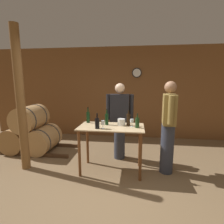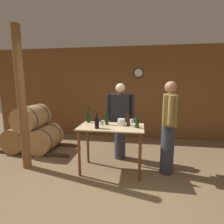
# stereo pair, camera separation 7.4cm
# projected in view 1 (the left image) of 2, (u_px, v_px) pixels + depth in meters

# --- Properties ---
(ground_plane) EXTENTS (14.00, 14.00, 0.00)m
(ground_plane) POSITION_uv_depth(u_px,v_px,m) (108.00, 191.00, 2.74)
(ground_plane) COLOR brown
(back_wall) EXTENTS (8.40, 0.08, 2.70)m
(back_wall) POSITION_uv_depth(u_px,v_px,m) (122.00, 93.00, 5.28)
(back_wall) COLOR brown
(back_wall) RESTS_ON ground_plane
(barrel_rack) EXTENTS (2.11, 0.81, 1.13)m
(barrel_rack) POSITION_uv_depth(u_px,v_px,m) (31.00, 132.00, 4.29)
(barrel_rack) COLOR #4C331E
(barrel_rack) RESTS_ON ground_plane
(tasting_table) EXTENTS (1.19, 0.66, 0.88)m
(tasting_table) POSITION_uv_depth(u_px,v_px,m) (111.00, 135.00, 3.24)
(tasting_table) COLOR #D1B284
(tasting_table) RESTS_ON ground_plane
(wooden_post) EXTENTS (0.16, 0.16, 2.70)m
(wooden_post) POSITION_uv_depth(u_px,v_px,m) (20.00, 100.00, 3.24)
(wooden_post) COLOR brown
(wooden_post) RESTS_ON ground_plane
(wine_bottle_far_left) EXTENTS (0.07, 0.07, 0.31)m
(wine_bottle_far_left) POSITION_uv_depth(u_px,v_px,m) (88.00, 117.00, 3.48)
(wine_bottle_far_left) COLOR black
(wine_bottle_far_left) RESTS_ON tasting_table
(wine_bottle_left) EXTENTS (0.08, 0.08, 0.28)m
(wine_bottle_left) POSITION_uv_depth(u_px,v_px,m) (97.00, 123.00, 3.05)
(wine_bottle_left) COLOR black
(wine_bottle_left) RESTS_ON tasting_table
(wine_bottle_center) EXTENTS (0.06, 0.06, 0.30)m
(wine_bottle_center) POSITION_uv_depth(u_px,v_px,m) (107.00, 119.00, 3.31)
(wine_bottle_center) COLOR black
(wine_bottle_center) RESTS_ON tasting_table
(wine_bottle_right) EXTENTS (0.07, 0.07, 0.29)m
(wine_bottle_right) POSITION_uv_depth(u_px,v_px,m) (128.00, 119.00, 3.26)
(wine_bottle_right) COLOR black
(wine_bottle_right) RESTS_ON tasting_table
(wine_bottle_far_right) EXTENTS (0.07, 0.07, 0.26)m
(wine_bottle_far_right) POSITION_uv_depth(u_px,v_px,m) (137.00, 122.00, 3.10)
(wine_bottle_far_right) COLOR #193819
(wine_bottle_far_right) RESTS_ON tasting_table
(wine_glass_near_left) EXTENTS (0.06, 0.06, 0.14)m
(wine_glass_near_left) POSITION_uv_depth(u_px,v_px,m) (103.00, 123.00, 3.05)
(wine_glass_near_left) COLOR silver
(wine_glass_near_left) RESTS_ON tasting_table
(wine_glass_near_center) EXTENTS (0.07, 0.07, 0.14)m
(wine_glass_near_center) POSITION_uv_depth(u_px,v_px,m) (132.00, 121.00, 3.17)
(wine_glass_near_center) COLOR silver
(wine_glass_near_center) RESTS_ON tasting_table
(ice_bucket) EXTENTS (0.14, 0.14, 0.13)m
(ice_bucket) POSITION_uv_depth(u_px,v_px,m) (121.00, 122.00, 3.27)
(ice_bucket) COLOR white
(ice_bucket) RESTS_ON tasting_table
(person_host) EXTENTS (0.59, 0.24, 1.66)m
(person_host) POSITION_uv_depth(u_px,v_px,m) (120.00, 120.00, 3.79)
(person_host) COLOR #333847
(person_host) RESTS_ON ground_plane
(person_visitor_with_scarf) EXTENTS (0.25, 0.59, 1.70)m
(person_visitor_with_scarf) POSITION_uv_depth(u_px,v_px,m) (168.00, 126.00, 3.17)
(person_visitor_with_scarf) COLOR #333847
(person_visitor_with_scarf) RESTS_ON ground_plane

